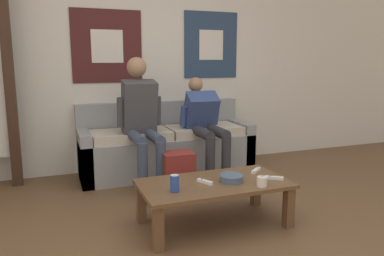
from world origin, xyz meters
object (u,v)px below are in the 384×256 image
object	(u,v)px
game_controller_far_center	(274,178)
pillar_candle	(262,182)
person_seated_teen	(205,123)
drink_can_blue	(175,183)
game_controller_near_left	(205,182)
game_controller_near_right	(256,170)
couch	(166,147)
coffee_table	(214,189)
person_seated_adult	(142,116)
ceramic_bowl	(232,178)
backpack	(178,175)

from	to	relation	value
game_controller_far_center	pillar_candle	bearing A→B (deg)	-148.53
person_seated_teen	drink_can_blue	xyz separation A→B (m)	(-0.77, -1.27, -0.20)
person_seated_teen	game_controller_near_left	distance (m)	1.31
drink_can_blue	game_controller_near_right	distance (m)	0.83
couch	coffee_table	world-z (taller)	couch
drink_can_blue	game_controller_near_left	world-z (taller)	drink_can_blue
game_controller_near_left	pillar_candle	bearing A→B (deg)	-30.40
person_seated_adult	coffee_table	bearing A→B (deg)	-75.63
pillar_candle	drink_can_blue	xyz separation A→B (m)	(-0.65, 0.13, 0.02)
ceramic_bowl	game_controller_near_right	size ratio (longest dim) A/B	1.44
couch	person_seated_adult	world-z (taller)	person_seated_adult
couch	pillar_candle	distance (m)	1.75
coffee_table	person_seated_adult	world-z (taller)	person_seated_adult
backpack	ceramic_bowl	size ratio (longest dim) A/B	2.22
coffee_table	game_controller_far_center	distance (m)	0.50
person_seated_teen	drink_can_blue	size ratio (longest dim) A/B	8.88
pillar_candle	game_controller_far_center	size ratio (longest dim) A/B	0.63
ceramic_bowl	drink_can_blue	world-z (taller)	drink_can_blue
coffee_table	game_controller_near_right	world-z (taller)	game_controller_near_right
drink_can_blue	game_controller_near_left	bearing A→B (deg)	18.29
person_seated_teen	game_controller_near_right	bearing A→B (deg)	-88.36
backpack	game_controller_near_left	bearing A→B (deg)	-92.14
person_seated_teen	ceramic_bowl	bearing A→B (deg)	-103.09
game_controller_far_center	drink_can_blue	bearing A→B (deg)	178.88
couch	person_seated_teen	world-z (taller)	person_seated_teen
pillar_candle	drink_can_blue	world-z (taller)	drink_can_blue
game_controller_far_center	couch	bearing A→B (deg)	104.19
couch	person_seated_teen	distance (m)	0.57
coffee_table	drink_can_blue	size ratio (longest dim) A/B	9.40
couch	ceramic_bowl	world-z (taller)	couch
person_seated_teen	ceramic_bowl	world-z (taller)	person_seated_teen
person_seated_adult	game_controller_far_center	size ratio (longest dim) A/B	9.62
backpack	game_controller_near_left	size ratio (longest dim) A/B	2.95
ceramic_bowl	person_seated_adult	bearing A→B (deg)	109.84
pillar_candle	game_controller_near_right	world-z (taller)	pillar_candle
couch	game_controller_far_center	bearing A→B (deg)	-75.81
coffee_table	ceramic_bowl	xyz separation A→B (m)	(0.13, -0.04, 0.09)
couch	backpack	bearing A→B (deg)	-98.77
game_controller_near_left	game_controller_near_right	distance (m)	0.54
ceramic_bowl	game_controller_near_right	distance (m)	0.35
game_controller_far_center	person_seated_adult	bearing A→B (deg)	121.40
coffee_table	game_controller_near_right	size ratio (longest dim) A/B	8.76
coffee_table	person_seated_teen	xyz separation A→B (m)	(0.42, 1.18, 0.32)
drink_can_blue	game_controller_far_center	world-z (taller)	drink_can_blue
backpack	couch	bearing A→B (deg)	81.23
person_seated_teen	game_controller_near_left	size ratio (longest dim) A/B	7.61
person_seated_adult	person_seated_teen	world-z (taller)	person_seated_adult
person_seated_adult	person_seated_teen	distance (m)	0.72
couch	person_seated_adult	xyz separation A→B (m)	(-0.37, -0.35, 0.43)
ceramic_bowl	game_controller_near_left	size ratio (longest dim) A/B	1.33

